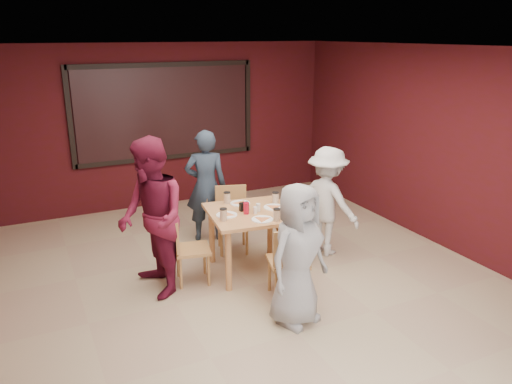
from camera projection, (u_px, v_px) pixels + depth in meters
name	position (u px, v px, depth m)	size (l,w,h in m)	color
floor	(252.00, 286.00, 6.09)	(7.00, 7.00, 0.00)	tan
window_blinds	(166.00, 112.00, 8.55)	(3.00, 0.02, 1.50)	black
dining_table	(251.00, 219.00, 6.27)	(1.15, 1.15, 0.97)	tan
chair_front	(290.00, 259.00, 5.62)	(0.54, 0.54, 0.90)	#B47546
chair_back	(232.00, 215.00, 7.00)	(0.55, 0.55, 0.91)	#B47546
chair_left	(186.00, 245.00, 6.05)	(0.49, 0.49, 0.86)	#B47546
chair_right	(300.00, 224.00, 6.66)	(0.51, 0.51, 0.89)	#B47546
diner_front	(298.00, 255.00, 5.13)	(0.75, 0.49, 1.53)	#959595
diner_back	(206.00, 186.00, 7.25)	(0.60, 0.40, 1.65)	#293849
diner_left	(152.00, 218.00, 5.68)	(0.91, 0.71, 1.86)	maroon
diner_right	(327.00, 201.00, 6.80)	(0.98, 0.56, 1.51)	silver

